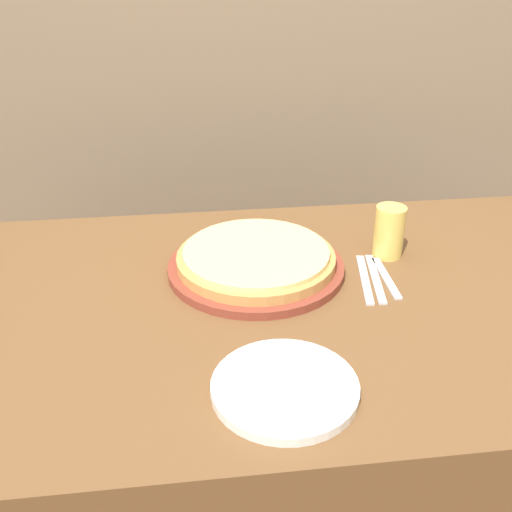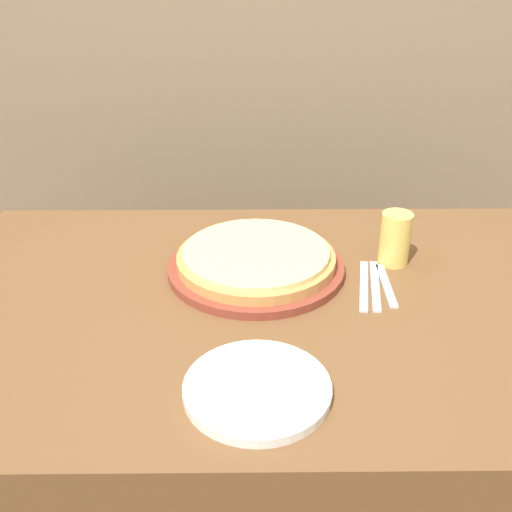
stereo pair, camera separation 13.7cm
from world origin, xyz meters
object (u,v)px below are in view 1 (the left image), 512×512
fork (365,279)px  beer_glass (389,230)px  dinner_plate (285,388)px  dinner_knife (375,278)px  spoon (386,278)px  pizza_on_board (256,261)px

fork → beer_glass: bearing=51.7°
dinner_plate → dinner_knife: (0.27, 0.35, -0.01)m
beer_glass → spoon: 0.13m
spoon → dinner_plate: bearing=-130.1°
pizza_on_board → dinner_knife: size_ratio=1.91×
dinner_plate → dinner_knife: size_ratio=1.20×
pizza_on_board → dinner_knife: bearing=-14.9°
pizza_on_board → fork: size_ratio=1.91×
pizza_on_board → fork: bearing=-16.3°
spoon → beer_glass: bearing=71.7°
pizza_on_board → dinner_plate: (-0.00, -0.42, -0.02)m
beer_glass → dinner_knife: size_ratio=0.60×
dinner_plate → spoon: size_ratio=1.41×
pizza_on_board → spoon: (0.29, -0.07, -0.02)m
pizza_on_board → dinner_plate: size_ratio=1.60×
beer_glass → dinner_plate: size_ratio=0.50×
beer_glass → dinner_plate: bearing=-125.7°
fork → dinner_knife: (0.02, 0.00, 0.00)m
pizza_on_board → beer_glass: bearing=6.7°
beer_glass → spoon: (-0.04, -0.11, -0.07)m
fork → dinner_knife: size_ratio=1.00×
fork → spoon: (0.05, 0.00, 0.00)m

